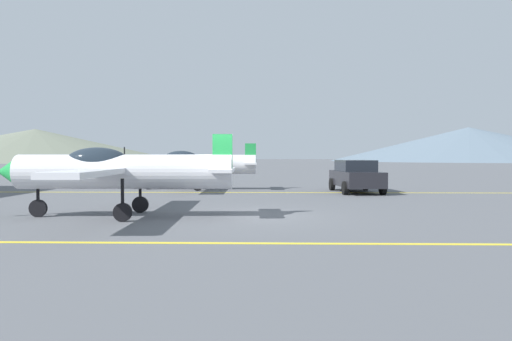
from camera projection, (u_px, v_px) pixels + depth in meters
ground_plane at (239, 216)px, 14.48m from camera, size 400.00×400.00×0.00m
apron_line_near at (225, 243)px, 9.93m from camera, size 80.00×0.16×0.01m
apron_line_far at (250, 192)px, 23.39m from camera, size 80.00×0.16×0.01m
airplane_near at (116, 170)px, 14.14m from camera, size 7.24×8.35×2.50m
airplane_mid at (191, 164)px, 25.46m from camera, size 7.23×8.34×2.50m
car_sedan at (356, 176)px, 23.54m from camera, size 2.30×4.43×1.62m
hill_left at (35, 145)px, 141.77m from camera, size 87.37×87.37×9.77m
hill_centerleft at (468, 144)px, 151.29m from camera, size 88.00×88.00×10.87m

